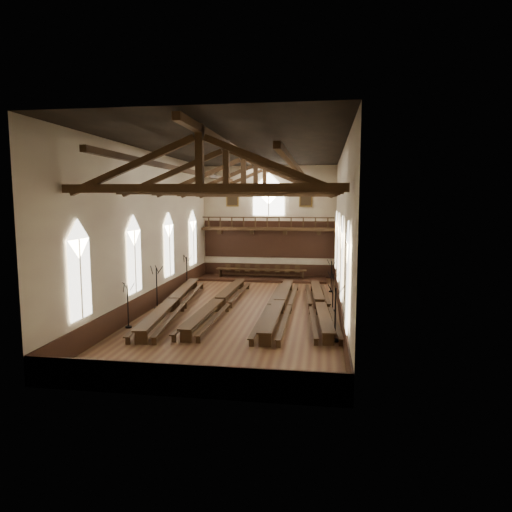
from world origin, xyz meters
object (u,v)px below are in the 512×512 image
(refectory_row_a, at_px, (173,301))
(refectory_row_c, at_px, (279,303))
(candelabrum_left_mid, at_px, (157,296))
(candelabrum_left_far, at_px, (187,279))
(refectory_row_d, at_px, (320,304))
(dais, at_px, (261,278))
(candelabrum_left_near, at_px, (128,314))
(candelabrum_right_far, at_px, (331,282))
(candelabrum_right_mid, at_px, (333,299))
(refectory_row_b, at_px, (219,301))
(candelabrum_right_near, at_px, (335,324))
(high_table, at_px, (261,270))

(refectory_row_a, distance_m, refectory_row_c, 6.74)
(candelabrum_left_mid, xyz_separation_m, candelabrum_left_far, (-0.00, 6.45, -0.02))
(refectory_row_d, distance_m, dais, 12.28)
(refectory_row_d, bearing_deg, candelabrum_left_far, 151.30)
(refectory_row_c, xyz_separation_m, candelabrum_left_mid, (-7.81, -0.46, 0.29))
(refectory_row_a, relative_size, candelabrum_left_far, 5.38)
(candelabrum_left_near, distance_m, candelabrum_left_mid, 4.37)
(candelabrum_right_far, bearing_deg, refectory_row_c, -115.86)
(candelabrum_left_far, distance_m, candelabrum_right_mid, 12.29)
(refectory_row_b, bearing_deg, dais, 84.48)
(refectory_row_a, bearing_deg, candelabrum_right_near, -26.93)
(refectory_row_d, xyz_separation_m, candelabrum_left_near, (-10.30, -5.17, 0.25))
(high_table, distance_m, candelabrum_left_mid, 12.94)
(refectory_row_c, height_order, candelabrum_left_mid, candelabrum_left_mid)
(refectory_row_c, height_order, candelabrum_right_near, candelabrum_right_near)
(candelabrum_left_near, bearing_deg, candelabrum_right_far, 46.32)
(high_table, height_order, candelabrum_left_near, candelabrum_left_near)
(candelabrum_left_mid, bearing_deg, refectory_row_c, 3.38)
(dais, relative_size, candelabrum_left_mid, 4.03)
(candelabrum_left_near, height_order, candelabrum_right_far, candelabrum_left_near)
(high_table, bearing_deg, refectory_row_b, -95.52)
(refectory_row_b, height_order, candelabrum_left_far, candelabrum_left_far)
(candelabrum_right_mid, xyz_separation_m, candelabrum_right_far, (0.00, 6.09, -0.01))
(candelabrum_right_far, bearing_deg, candelabrum_right_near, -90.00)
(refectory_row_c, relative_size, dais, 1.29)
(high_table, distance_m, candelabrum_right_mid, 12.31)
(refectory_row_a, xyz_separation_m, candelabrum_right_mid, (10.02, 1.24, 0.20))
(refectory_row_c, xyz_separation_m, high_table, (-2.73, 11.44, 0.26))
(refectory_row_c, height_order, candelabrum_left_near, candelabrum_left_near)
(refectory_row_c, relative_size, candelabrum_left_mid, 5.18)
(dais, bearing_deg, refectory_row_b, -95.52)
(candelabrum_left_far, bearing_deg, candelabrum_right_near, -46.28)
(refectory_row_d, bearing_deg, candelabrum_right_far, 82.94)
(refectory_row_a, xyz_separation_m, candelabrum_left_near, (-1.08, -4.29, 0.20))
(refectory_row_a, distance_m, high_table, 12.63)
(candelabrum_left_far, xyz_separation_m, candelabrum_right_near, (11.10, -11.61, 0.03))
(refectory_row_c, distance_m, candelabrum_left_near, 9.18)
(refectory_row_c, relative_size, high_table, 1.84)
(candelabrum_left_mid, relative_size, candelabrum_right_near, 0.99)
(refectory_row_d, height_order, dais, refectory_row_d)
(dais, relative_size, candelabrum_left_near, 4.51)
(candelabrum_left_near, bearing_deg, refectory_row_d, 26.66)
(candelabrum_left_near, distance_m, candelabrum_right_near, 11.13)
(refectory_row_b, distance_m, candelabrum_left_near, 6.25)
(refectory_row_d, height_order, candelabrum_left_far, candelabrum_left_far)
(candelabrum_right_mid, bearing_deg, candelabrum_right_far, 90.00)
(candelabrum_right_far, bearing_deg, refectory_row_b, -136.36)
(candelabrum_left_far, bearing_deg, candelabrum_right_far, 4.18)
(refectory_row_b, distance_m, high_table, 11.51)
(refectory_row_b, bearing_deg, candelabrum_right_mid, 5.70)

